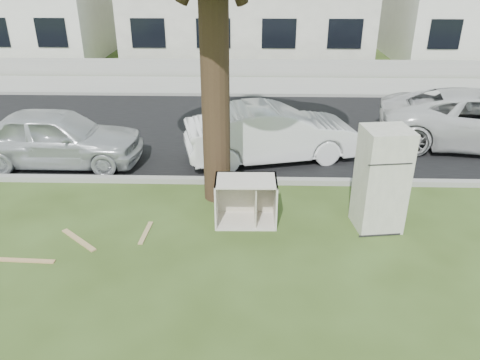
{
  "coord_description": "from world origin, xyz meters",
  "views": [
    {
      "loc": [
        0.3,
        -6.81,
        4.51
      ],
      "look_at": [
        0.1,
        0.6,
        0.96
      ],
      "focal_mm": 35.0,
      "sensor_mm": 36.0,
      "label": 1
    }
  ],
  "objects_px": {
    "cabinet": "(246,201)",
    "car_left": "(57,137)",
    "fridge": "(381,179)",
    "car_center": "(272,133)"
  },
  "relations": [
    {
      "from": "fridge",
      "to": "car_center",
      "type": "relative_size",
      "value": 0.46
    },
    {
      "from": "fridge",
      "to": "car_left",
      "type": "xyz_separation_m",
      "value": [
        -6.89,
        2.69,
        -0.27
      ]
    },
    {
      "from": "fridge",
      "to": "car_left",
      "type": "bearing_deg",
      "value": 151.03
    },
    {
      "from": "fridge",
      "to": "car_center",
      "type": "bearing_deg",
      "value": 112.72
    },
    {
      "from": "fridge",
      "to": "car_center",
      "type": "xyz_separation_m",
      "value": [
        -1.82,
        3.11,
        -0.27
      ]
    },
    {
      "from": "car_left",
      "to": "car_center",
      "type": "bearing_deg",
      "value": -84.79
    },
    {
      "from": "fridge",
      "to": "cabinet",
      "type": "xyz_separation_m",
      "value": [
        -2.4,
        0.08,
        -0.51
      ]
    },
    {
      "from": "fridge",
      "to": "car_center",
      "type": "distance_m",
      "value": 3.61
    },
    {
      "from": "cabinet",
      "to": "car_left",
      "type": "height_order",
      "value": "car_left"
    },
    {
      "from": "fridge",
      "to": "cabinet",
      "type": "distance_m",
      "value": 2.45
    }
  ]
}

